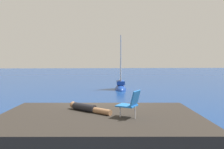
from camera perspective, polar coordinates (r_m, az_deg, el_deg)
ground_plane at (r=10.80m, az=-2.04°, el=-11.07°), size 160.00×160.00×0.00m
shore_ledge at (r=7.39m, az=-3.00°, el=-13.65°), size 6.44×4.71×1.05m
boulder_seaward at (r=10.03m, az=-16.92°, el=-12.34°), size 1.81×1.87×0.92m
boulder_inland at (r=9.85m, az=-6.99°, el=-12.51°), size 1.50×1.28×1.06m
sailboat_near at (r=22.17m, az=2.08°, el=-2.90°), size 1.21×3.04×5.57m
person_sunbather at (r=7.72m, az=-6.00°, el=-8.03°), size 1.35×1.33×0.25m
beach_chair at (r=6.77m, az=4.48°, el=-6.80°), size 0.76×0.73×0.80m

